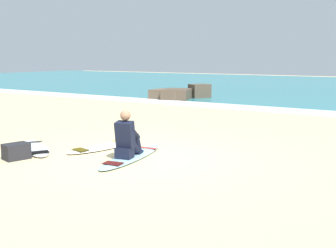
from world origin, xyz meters
TOP-DOWN VIEW (x-y plane):
  - ground_plane at (0.00, 0.00)m, footprint 80.00×80.00m
  - breaking_foam at (0.00, 8.79)m, footprint 80.00×0.90m
  - surfboard_main at (-0.21, -0.02)m, footprint 0.92×2.47m
  - surfer_seated at (-0.19, -0.22)m, footprint 0.49×0.76m
  - surfboard_spare_near at (-2.50, -0.60)m, footprint 1.89×1.42m
  - surfboard_spare_far at (-1.32, 0.30)m, footprint 0.86×1.92m
  - rock_outcrop_distant at (-5.26, 10.06)m, footprint 2.28×2.67m
  - beach_bag at (-2.12, -1.38)m, footprint 0.46×0.55m

SIDE VIEW (x-z plane):
  - ground_plane at x=0.00m, z-range 0.00..0.00m
  - surfboard_main at x=-0.21m, z-range 0.00..0.07m
  - surfboard_spare_near at x=-2.50m, z-range 0.00..0.07m
  - surfboard_spare_far at x=-1.32m, z-range 0.00..0.07m
  - breaking_foam at x=0.00m, z-range 0.00..0.11m
  - beach_bag at x=-2.12m, z-range 0.00..0.32m
  - rock_outcrop_distant at x=-5.26m, z-range -0.08..0.67m
  - surfer_seated at x=-0.19m, z-range -0.04..0.91m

